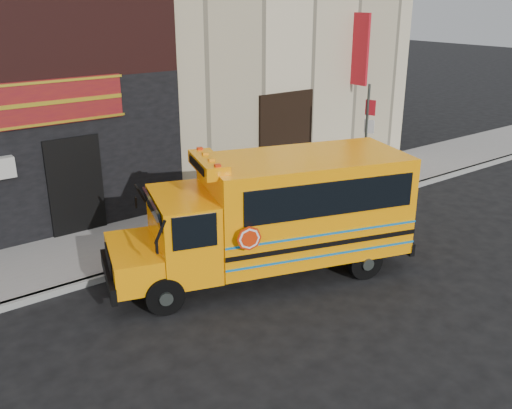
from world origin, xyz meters
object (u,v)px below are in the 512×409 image
object	(u,v)px
bicycle	(259,245)
cyclist	(263,229)
school_bus	(278,212)
sign_pole	(366,139)

from	to	relation	value
bicycle	cyclist	world-z (taller)	cyclist
school_bus	bicycle	bearing A→B (deg)	115.93
sign_pole	bicycle	size ratio (longest dim) A/B	1.93
bicycle	cyclist	bearing A→B (deg)	-114.82
bicycle	sign_pole	bearing A→B (deg)	-96.17
school_bus	sign_pole	distance (m)	5.64
bicycle	cyclist	xyz separation A→B (m)	(0.13, -0.00, 0.38)
school_bus	sign_pole	xyz separation A→B (m)	(5.19, 2.16, 0.48)
school_bus	cyclist	distance (m)	0.71
school_bus	sign_pole	world-z (taller)	sign_pole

